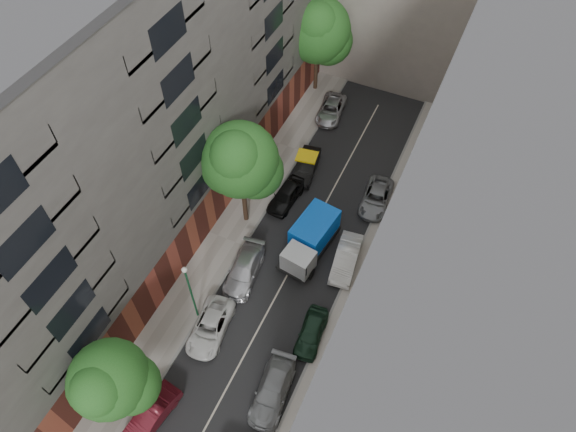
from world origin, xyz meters
The scene contains 22 objects.
ground centered at (0.00, 0.00, 0.00)m, with size 120.00×120.00×0.00m, color #4C4C49.
road_surface centered at (0.00, 0.00, 0.01)m, with size 8.00×44.00×0.02m, color black.
sidewalk_left centered at (-5.50, 0.00, 0.07)m, with size 3.00×44.00×0.15m, color gray.
sidewalk_right centered at (5.50, 0.00, 0.07)m, with size 3.00×44.00×0.15m, color gray.
building_left centered at (-11.00, 0.00, 10.00)m, with size 8.00×44.00×20.00m, color #474542.
building_right centered at (11.00, 0.00, 10.00)m, with size 8.00×44.00×20.00m, color #BDAD93.
tarp_truck centered at (0.60, 1.75, 1.44)m, with size 2.97×5.93×2.61m.
car_left_1 centered at (-3.13, -13.40, 0.67)m, with size 1.41×4.05×1.33m, color #4D0F18.
car_left_2 centered at (-2.80, -7.03, 0.64)m, with size 2.12×4.60×1.28m, color silver.
car_left_3 centered at (-2.80, -2.20, 0.70)m, with size 1.96×4.83×1.40m, color silver.
car_left_4 centered at (-3.01, 5.40, 0.71)m, with size 1.68×4.17×1.42m, color black.
car_left_5 centered at (-2.80, 9.00, 0.72)m, with size 1.52×4.36×1.44m, color black.
car_left_6 centered at (-3.60, 16.60, 0.64)m, with size 2.13×4.63×1.29m, color #B5B4B9.
car_right_1 centered at (2.80, -9.15, 0.68)m, with size 1.92×4.72×1.37m, color gray.
car_right_2 centered at (3.43, -4.60, 0.66)m, with size 1.56×3.87×1.32m, color black.
car_right_3 centered at (3.48, 1.73, 0.74)m, with size 1.57×4.50×1.48m, color silver.
car_right_4 centered at (3.60, 8.19, 0.64)m, with size 2.11×4.58×1.27m, color slate.
tree_near centered at (-4.57, -13.62, 4.88)m, with size 4.77×4.40×7.17m.
tree_mid centered at (-4.94, 2.23, 6.56)m, with size 5.62×5.39×9.53m.
tree_far centered at (-6.30, 19.37, 6.23)m, with size 6.00×5.83×9.27m.
lamp_post centered at (-4.20, -6.42, 3.86)m, with size 0.36×0.36×5.96m.
pedestrian centered at (6.40, 3.31, 0.96)m, with size 0.59×0.39×1.63m, color black.
Camera 1 is at (8.16, -18.56, 31.93)m, focal length 32.00 mm.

